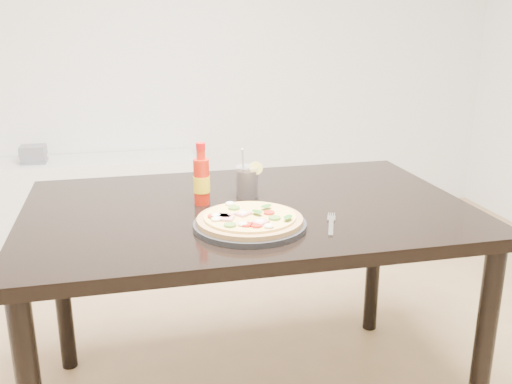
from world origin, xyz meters
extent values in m
plane|color=white|center=(0.00, 2.25, 1.30)|extent=(4.00, 0.00, 4.00)
cube|color=black|center=(-0.15, 0.25, 0.73)|extent=(1.40, 0.90, 0.04)
cylinder|color=black|center=(0.49, -0.14, 0.35)|extent=(0.06, 0.06, 0.71)
cylinder|color=black|center=(-0.79, 0.64, 0.35)|extent=(0.06, 0.06, 0.71)
cylinder|color=black|center=(0.49, 0.64, 0.35)|extent=(0.06, 0.06, 0.71)
cylinder|color=black|center=(-0.19, 0.05, 0.76)|extent=(0.32, 0.32, 0.02)
cylinder|color=tan|center=(-0.19, 0.05, 0.77)|extent=(0.30, 0.30, 0.01)
cylinder|color=#FFE76E|center=(-0.19, 0.05, 0.78)|extent=(0.26, 0.26, 0.01)
cube|color=#D28384|center=(-0.26, 0.05, 0.79)|extent=(0.05, 0.05, 0.01)
cube|color=#D28384|center=(-0.26, 0.02, 0.79)|extent=(0.05, 0.05, 0.01)
cube|color=#D28384|center=(-0.21, 0.05, 0.79)|extent=(0.05, 0.05, 0.01)
cube|color=#D28384|center=(-0.27, 0.05, 0.79)|extent=(0.05, 0.05, 0.01)
cube|color=#D28384|center=(-0.17, -0.03, 0.79)|extent=(0.05, 0.05, 0.01)
cylinder|color=#B42013|center=(-0.13, 0.05, 0.79)|extent=(0.03, 0.03, 0.01)
cylinder|color=#B42013|center=(-0.19, -0.05, 0.79)|extent=(0.03, 0.03, 0.01)
cylinder|color=#B42013|center=(-0.21, -0.03, 0.79)|extent=(0.03, 0.03, 0.01)
cylinder|color=#B42013|center=(-0.29, 0.05, 0.79)|extent=(0.03, 0.03, 0.01)
cylinder|color=#50842C|center=(-0.13, 0.00, 0.79)|extent=(0.03, 0.03, 0.01)
cylinder|color=#50842C|center=(-0.22, 0.11, 0.79)|extent=(0.03, 0.03, 0.01)
cylinder|color=#50842C|center=(-0.26, -0.03, 0.79)|extent=(0.03, 0.03, 0.01)
cylinder|color=#50842C|center=(-0.28, 0.04, 0.79)|extent=(0.03, 0.03, 0.01)
ellipsoid|color=white|center=(-0.16, -0.06, 0.79)|extent=(0.03, 0.03, 0.01)
ellipsoid|color=white|center=(-0.22, 0.15, 0.79)|extent=(0.03, 0.03, 0.01)
ellipsoid|color=white|center=(-0.20, 0.06, 0.79)|extent=(0.03, 0.03, 0.01)
ellipsoid|color=white|center=(-0.22, -0.03, 0.79)|extent=(0.03, 0.03, 0.01)
ellipsoid|color=white|center=(-0.29, 0.03, 0.79)|extent=(0.03, 0.03, 0.01)
ellipsoid|color=white|center=(-0.18, -0.02, 0.79)|extent=(0.03, 0.03, 0.01)
ellipsoid|color=white|center=(-0.28, 0.06, 0.79)|extent=(0.03, 0.03, 0.01)
ellipsoid|color=#216718|center=(-0.17, 0.05, 0.80)|extent=(0.04, 0.05, 0.00)
ellipsoid|color=#216718|center=(-0.13, 0.09, 0.80)|extent=(0.05, 0.04, 0.00)
ellipsoid|color=#216718|center=(-0.09, -0.02, 0.80)|extent=(0.04, 0.05, 0.00)
cylinder|color=red|center=(-0.29, 0.29, 0.82)|extent=(0.07, 0.07, 0.15)
cylinder|color=yellow|center=(-0.29, 0.29, 0.82)|extent=(0.05, 0.05, 0.05)
cylinder|color=red|center=(-0.29, 0.29, 0.91)|extent=(0.03, 0.03, 0.03)
cylinder|color=red|center=(-0.29, 0.29, 0.94)|extent=(0.03, 0.03, 0.02)
cylinder|color=black|center=(-0.13, 0.34, 0.80)|extent=(0.07, 0.07, 0.09)
cylinder|color=silver|center=(-0.13, 0.34, 0.80)|extent=(0.08, 0.08, 0.10)
cylinder|color=#F2E059|center=(-0.10, 0.32, 0.85)|extent=(0.04, 0.01, 0.04)
cylinder|color=#B2B2B7|center=(-0.14, 0.35, 0.83)|extent=(0.03, 0.06, 0.17)
cube|color=silver|center=(0.03, -0.02, 0.75)|extent=(0.06, 0.12, 0.00)
cube|color=silver|center=(0.06, 0.06, 0.75)|extent=(0.04, 0.05, 0.00)
cube|color=silver|center=(0.07, 0.09, 0.75)|extent=(0.01, 0.03, 0.00)
cube|color=silver|center=(0.07, 0.09, 0.75)|extent=(0.01, 0.03, 0.00)
cube|color=silver|center=(0.08, 0.09, 0.75)|extent=(0.01, 0.03, 0.00)
cube|color=silver|center=(0.08, 0.08, 0.75)|extent=(0.01, 0.03, 0.00)
cube|color=white|center=(-0.80, 2.07, 0.25)|extent=(1.40, 0.34, 0.50)
cube|color=slate|center=(-1.05, 2.05, 0.51)|extent=(0.14, 0.12, 0.01)
cube|color=slate|center=(-1.05, 2.05, 0.52)|extent=(0.14, 0.12, 0.01)
cube|color=slate|center=(-1.05, 2.05, 0.53)|extent=(0.14, 0.12, 0.01)
cube|color=slate|center=(-1.05, 2.05, 0.54)|extent=(0.14, 0.12, 0.01)
cube|color=slate|center=(-1.05, 2.05, 0.55)|extent=(0.14, 0.12, 0.01)
cube|color=slate|center=(-1.05, 2.05, 0.56)|extent=(0.14, 0.12, 0.01)
cube|color=slate|center=(-1.05, 2.05, 0.57)|extent=(0.14, 0.12, 0.01)
cube|color=slate|center=(-1.05, 2.05, 0.58)|extent=(0.14, 0.12, 0.01)
cube|color=slate|center=(-1.05, 2.05, 0.59)|extent=(0.14, 0.12, 0.01)
cube|color=slate|center=(-1.05, 2.05, 0.60)|extent=(0.14, 0.12, 0.01)
camera|label=1|loc=(-0.52, -1.45, 1.32)|focal=40.00mm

